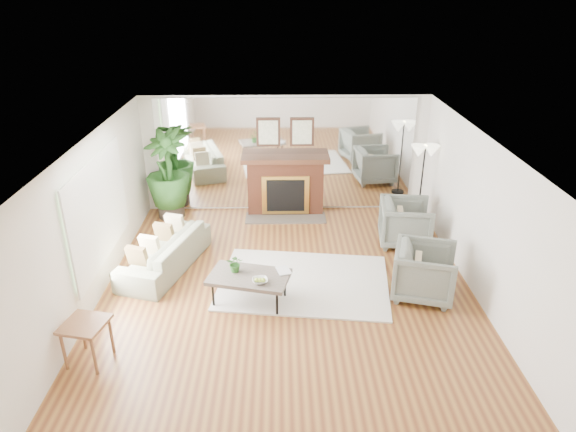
{
  "coord_description": "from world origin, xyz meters",
  "views": [
    {
      "loc": [
        -0.12,
        -6.97,
        4.6
      ],
      "look_at": [
        0.01,
        0.6,
        1.13
      ],
      "focal_mm": 32.0,
      "sensor_mm": 36.0,
      "label": 1
    }
  ],
  "objects_px": {
    "armchair_front": "(425,272)",
    "floor_lamp": "(424,158)",
    "side_table": "(85,329)",
    "armchair_back": "(406,223)",
    "potted_ficus": "(168,172)",
    "fireplace": "(285,184)",
    "coffee_table": "(249,278)",
    "sofa": "(165,252)"
  },
  "relations": [
    {
      "from": "fireplace",
      "to": "potted_ficus",
      "type": "distance_m",
      "value": 2.47
    },
    {
      "from": "coffee_table",
      "to": "sofa",
      "type": "relative_size",
      "value": 0.65
    },
    {
      "from": "armchair_front",
      "to": "floor_lamp",
      "type": "bearing_deg",
      "value": 4.33
    },
    {
      "from": "fireplace",
      "to": "floor_lamp",
      "type": "relative_size",
      "value": 1.19
    },
    {
      "from": "side_table",
      "to": "floor_lamp",
      "type": "relative_size",
      "value": 0.37
    },
    {
      "from": "fireplace",
      "to": "sofa",
      "type": "relative_size",
      "value": 0.98
    },
    {
      "from": "sofa",
      "to": "armchair_back",
      "type": "xyz_separation_m",
      "value": [
        4.4,
        0.85,
        0.13
      ]
    },
    {
      "from": "coffee_table",
      "to": "side_table",
      "type": "relative_size",
      "value": 2.11
    },
    {
      "from": "potted_ficus",
      "to": "fireplace",
      "type": "bearing_deg",
      "value": 3.72
    },
    {
      "from": "floor_lamp",
      "to": "armchair_back",
      "type": "bearing_deg",
      "value": -120.26
    },
    {
      "from": "fireplace",
      "to": "floor_lamp",
      "type": "height_order",
      "value": "fireplace"
    },
    {
      "from": "armchair_back",
      "to": "potted_ficus",
      "type": "relative_size",
      "value": 0.5
    },
    {
      "from": "armchair_back",
      "to": "potted_ficus",
      "type": "xyz_separation_m",
      "value": [
        -4.71,
        1.32,
        0.58
      ]
    },
    {
      "from": "sofa",
      "to": "floor_lamp",
      "type": "height_order",
      "value": "floor_lamp"
    },
    {
      "from": "armchair_front",
      "to": "potted_ficus",
      "type": "xyz_separation_m",
      "value": [
        -4.6,
        3.13,
        0.58
      ]
    },
    {
      "from": "fireplace",
      "to": "potted_ficus",
      "type": "relative_size",
      "value": 1.08
    },
    {
      "from": "armchair_back",
      "to": "floor_lamp",
      "type": "xyz_separation_m",
      "value": [
        0.44,
        0.75,
        1.04
      ]
    },
    {
      "from": "fireplace",
      "to": "floor_lamp",
      "type": "xyz_separation_m",
      "value": [
        2.7,
        -0.73,
        0.81
      ]
    },
    {
      "from": "sofa",
      "to": "potted_ficus",
      "type": "distance_m",
      "value": 2.3
    },
    {
      "from": "fireplace",
      "to": "armchair_back",
      "type": "relative_size",
      "value": 2.17
    },
    {
      "from": "armchair_back",
      "to": "armchair_front",
      "type": "height_order",
      "value": "same"
    },
    {
      "from": "side_table",
      "to": "floor_lamp",
      "type": "distance_m",
      "value": 6.77
    },
    {
      "from": "side_table",
      "to": "floor_lamp",
      "type": "xyz_separation_m",
      "value": [
        5.35,
        4.04,
        0.96
      ]
    },
    {
      "from": "potted_ficus",
      "to": "armchair_front",
      "type": "bearing_deg",
      "value": -34.22
    },
    {
      "from": "coffee_table",
      "to": "armchair_back",
      "type": "bearing_deg",
      "value": 34.26
    },
    {
      "from": "armchair_back",
      "to": "fireplace",
      "type": "bearing_deg",
      "value": 63.57
    },
    {
      "from": "sofa",
      "to": "armchair_back",
      "type": "bearing_deg",
      "value": 117.94
    },
    {
      "from": "coffee_table",
      "to": "floor_lamp",
      "type": "height_order",
      "value": "floor_lamp"
    },
    {
      "from": "coffee_table",
      "to": "potted_ficus",
      "type": "distance_m",
      "value": 3.8
    },
    {
      "from": "fireplace",
      "to": "armchair_front",
      "type": "distance_m",
      "value": 3.94
    },
    {
      "from": "fireplace",
      "to": "armchair_back",
      "type": "height_order",
      "value": "fireplace"
    },
    {
      "from": "armchair_back",
      "to": "floor_lamp",
      "type": "height_order",
      "value": "floor_lamp"
    },
    {
      "from": "armchair_back",
      "to": "side_table",
      "type": "height_order",
      "value": "armchair_back"
    },
    {
      "from": "side_table",
      "to": "armchair_front",
      "type": "bearing_deg",
      "value": 17.19
    },
    {
      "from": "fireplace",
      "to": "potted_ficus",
      "type": "bearing_deg",
      "value": -176.28
    },
    {
      "from": "potted_ficus",
      "to": "floor_lamp",
      "type": "relative_size",
      "value": 1.1
    },
    {
      "from": "coffee_table",
      "to": "side_table",
      "type": "bearing_deg",
      "value": -146.81
    },
    {
      "from": "armchair_front",
      "to": "side_table",
      "type": "relative_size",
      "value": 1.48
    },
    {
      "from": "sofa",
      "to": "potted_ficus",
      "type": "bearing_deg",
      "value": -154.89
    },
    {
      "from": "armchair_back",
      "to": "floor_lamp",
      "type": "distance_m",
      "value": 1.36
    },
    {
      "from": "potted_ficus",
      "to": "armchair_back",
      "type": "bearing_deg",
      "value": -15.71
    },
    {
      "from": "armchair_front",
      "to": "floor_lamp",
      "type": "height_order",
      "value": "floor_lamp"
    }
  ]
}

